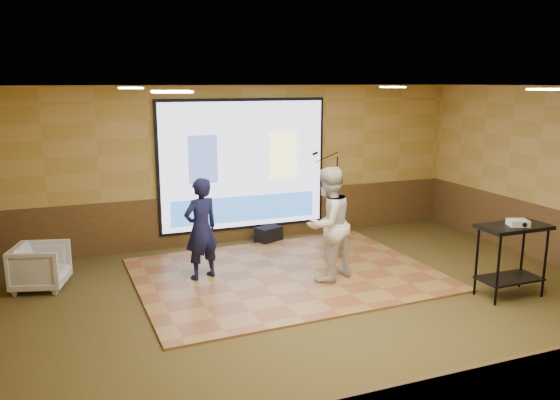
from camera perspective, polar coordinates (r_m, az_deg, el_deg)
name	(u,v)px	position (r m, az deg, el deg)	size (l,w,h in m)	color
ground	(319,305)	(7.78, 4.10, -10.92)	(9.00, 9.00, 0.00)	#303518
room_shell	(321,157)	(7.22, 4.35, 4.55)	(9.04, 7.04, 3.02)	tan
wainscot_back	(244,216)	(10.72, -3.79, -1.72)	(9.00, 0.04, 0.95)	#4B2A19
projector_screen	(244,166)	(10.48, -3.80, 3.54)	(3.32, 0.06, 2.52)	black
downlight_nw	(131,88)	(8.30, -15.34, 11.22)	(0.32, 0.32, 0.02)	#FAE8BC
downlight_ne	(393,87)	(9.80, 11.71, 11.49)	(0.32, 0.32, 0.02)	#FAE8BC
downlight_sw	(172,92)	(5.03, -11.26, 11.04)	(0.32, 0.32, 0.02)	#FAE8BC
downlight_se	(547,89)	(7.24, 26.14, 10.34)	(0.32, 0.32, 0.02)	#FAE8BC
dance_floor	(286,274)	(8.89, 0.65, -7.76)	(4.67, 3.56, 0.03)	#9F733A
player_left	(201,229)	(8.54, -8.25, -2.99)	(0.58, 0.38, 1.60)	#12153A
player_right	(328,224)	(8.41, 5.04, -2.53)	(0.86, 0.67, 1.77)	silver
av_table	(512,245)	(8.51, 23.10, -4.37)	(1.01, 0.53, 1.07)	black
projector	(518,223)	(8.40, 23.62, -2.19)	(0.27, 0.22, 0.09)	silver
mic_stand	(334,212)	(10.99, 5.63, -1.31)	(0.68, 0.28, 1.74)	black
banquet_chair	(40,267)	(9.00, -23.75, -6.39)	(0.73, 0.75, 0.69)	gray
duffel_bag	(268,234)	(10.63, -1.21, -3.62)	(0.49, 0.32, 0.30)	black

